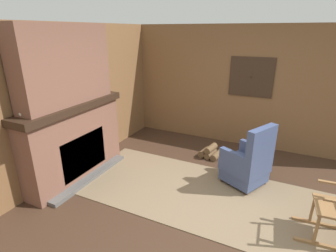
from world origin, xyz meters
The scene contains 11 objects.
ground_plane centered at (0.00, 0.00, 0.00)m, with size 14.00×14.00×0.00m, color #3D281C.
wood_panel_wall_left centered at (-2.60, 0.00, 1.24)m, with size 0.06×5.74×2.49m.
wood_panel_wall_back centered at (0.00, 2.60, 1.25)m, with size 5.74×0.09×2.49m.
fireplace_hearth centered at (-2.37, 0.00, 0.64)m, with size 0.60×1.96×1.29m.
chimney_breast centered at (-2.38, 0.00, 1.88)m, with size 0.34×1.63×1.18m.
area_rug centered at (-0.31, 0.39, 0.01)m, with size 3.92×1.71×0.01m.
armchair centered at (0.28, 0.96, 0.38)m, with size 0.81×0.80×1.04m.
firewood_stack centered at (-0.53, 1.67, 0.09)m, with size 0.45×0.40×0.24m.
oil_lamp_vase centered at (-2.42, -0.77, 1.38)m, with size 0.11×0.11×0.25m.
storage_case centered at (-2.42, 0.55, 1.37)m, with size 0.15×0.24×0.16m.
decorative_plate_on_mantel centered at (-2.44, 0.03, 1.41)m, with size 0.07×0.25×0.25m.
Camera 1 is at (0.73, -2.91, 2.37)m, focal length 28.00 mm.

